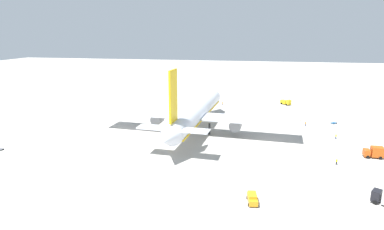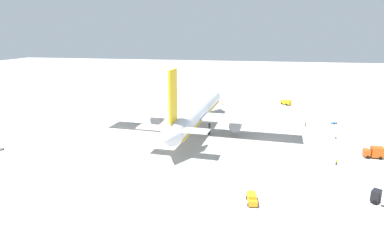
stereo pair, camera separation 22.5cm
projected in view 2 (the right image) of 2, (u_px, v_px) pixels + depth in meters
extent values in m
plane|color=#ADA8A0|center=(197.00, 131.00, 116.35)|extent=(600.00, 600.00, 0.00)
cylinder|color=silver|center=(197.00, 111.00, 114.55)|extent=(56.85, 10.31, 6.57)
cone|color=silver|center=(214.00, 96.00, 143.43)|extent=(5.67, 6.77, 6.43)
cone|color=silver|center=(167.00, 139.00, 85.05)|extent=(6.97, 6.66, 6.24)
cube|color=#E5B20C|center=(173.00, 96.00, 87.38)|extent=(6.02, 0.90, 14.42)
cube|color=silver|center=(154.00, 127.00, 90.62)|extent=(5.00, 9.50, 0.36)
cube|color=silver|center=(192.00, 130.00, 87.78)|extent=(5.00, 9.50, 0.36)
cube|color=silver|center=(144.00, 113.00, 116.96)|extent=(11.07, 31.93, 0.70)
cylinder|color=slate|center=(158.00, 119.00, 117.27)|extent=(5.16, 4.20, 3.88)
cube|color=silver|center=(250.00, 120.00, 107.34)|extent=(11.07, 31.93, 0.70)
cylinder|color=slate|center=(236.00, 125.00, 110.07)|extent=(5.09, 4.44, 4.12)
cylinder|color=black|center=(208.00, 113.00, 134.36)|extent=(0.70, 0.70, 3.96)
cylinder|color=black|center=(180.00, 127.00, 114.56)|extent=(0.70, 0.70, 3.96)
cylinder|color=black|center=(209.00, 129.00, 111.88)|extent=(0.70, 0.70, 3.96)
cube|color=#E5B20C|center=(197.00, 116.00, 115.00)|extent=(54.57, 9.83, 0.50)
cube|color=black|center=(376.00, 195.00, 67.00)|extent=(2.79, 2.58, 2.28)
cube|color=black|center=(373.00, 192.00, 67.24)|extent=(1.66, 1.10, 1.00)
cylinder|color=black|center=(375.00, 203.00, 66.38)|extent=(0.74, 0.92, 0.90)
cylinder|color=black|center=(378.00, 199.00, 67.98)|extent=(0.74, 0.92, 0.90)
cube|color=#BF4C14|center=(366.00, 153.00, 91.39)|extent=(2.44, 1.55, 1.86)
cube|color=#BF4C14|center=(377.00, 152.00, 90.72)|extent=(2.47, 3.16, 2.79)
cube|color=black|center=(365.00, 151.00, 91.38)|extent=(2.03, 0.11, 0.82)
cylinder|color=black|center=(368.00, 157.00, 90.45)|extent=(0.31, 0.90, 0.90)
cylinder|color=black|center=(365.00, 154.00, 92.74)|extent=(0.31, 0.90, 0.90)
cylinder|color=black|center=(380.00, 158.00, 89.78)|extent=(0.31, 0.90, 0.90)
cylinder|color=black|center=(378.00, 155.00, 92.07)|extent=(0.31, 0.90, 0.90)
cube|color=yellow|center=(289.00, 102.00, 156.48)|extent=(2.60, 2.63, 2.22)
cube|color=yellow|center=(284.00, 102.00, 158.91)|extent=(3.84, 3.77, 1.62)
cube|color=black|center=(290.00, 101.00, 155.88)|extent=(1.26, 1.36, 0.98)
cylinder|color=black|center=(290.00, 104.00, 157.42)|extent=(0.87, 0.83, 0.90)
cylinder|color=black|center=(287.00, 105.00, 156.36)|extent=(0.87, 0.83, 0.90)
cylinder|color=black|center=(285.00, 103.00, 160.21)|extent=(0.87, 0.83, 0.90)
cylinder|color=black|center=(282.00, 103.00, 159.15)|extent=(0.87, 0.83, 0.90)
cube|color=orange|center=(252.00, 199.00, 66.97)|extent=(4.64, 2.42, 1.10)
cube|color=orange|center=(252.00, 195.00, 66.98)|extent=(3.04, 2.03, 0.55)
cylinder|color=black|center=(257.00, 205.00, 65.63)|extent=(0.66, 0.30, 0.64)
cylinder|color=black|center=(248.00, 205.00, 65.75)|extent=(0.66, 0.30, 0.64)
cylinder|color=black|center=(255.00, 198.00, 68.46)|extent=(0.66, 0.30, 0.64)
cylinder|color=black|center=(247.00, 198.00, 68.58)|extent=(0.66, 0.30, 0.64)
cube|color=#26598C|center=(334.00, 123.00, 125.49)|extent=(2.54, 2.61, 0.15)
cylinder|color=#333338|center=(336.00, 122.00, 126.18)|extent=(0.46, 0.50, 0.08)
cylinder|color=black|center=(334.00, 122.00, 126.51)|extent=(0.35, 0.38, 0.40)
cylinder|color=black|center=(337.00, 123.00, 125.34)|extent=(0.35, 0.38, 0.40)
cylinder|color=black|center=(331.00, 123.00, 125.68)|extent=(0.35, 0.38, 0.40)
cylinder|color=black|center=(334.00, 124.00, 124.51)|extent=(0.35, 0.38, 0.40)
cylinder|color=#333338|center=(4.00, 148.00, 98.16)|extent=(0.59, 0.28, 0.08)
cylinder|color=black|center=(1.00, 149.00, 98.03)|extent=(0.42, 0.25, 0.40)
cylinder|color=black|center=(3.00, 149.00, 97.34)|extent=(0.42, 0.25, 0.40)
cylinder|color=navy|center=(336.00, 138.00, 107.45)|extent=(0.40, 0.40, 0.81)
cylinder|color=yellow|center=(336.00, 136.00, 107.27)|extent=(0.50, 0.50, 0.61)
sphere|color=#8C6647|center=(336.00, 135.00, 107.17)|extent=(0.22, 0.22, 0.22)
cylinder|color=navy|center=(306.00, 125.00, 121.95)|extent=(0.45, 0.45, 0.87)
cylinder|color=orange|center=(306.00, 123.00, 121.76)|extent=(0.57, 0.57, 0.65)
sphere|color=#8C6647|center=(306.00, 122.00, 121.65)|extent=(0.24, 0.24, 0.24)
cylinder|color=black|center=(336.00, 163.00, 86.40)|extent=(0.38, 0.38, 0.84)
cylinder|color=yellow|center=(337.00, 161.00, 86.21)|extent=(0.47, 0.47, 0.63)
sphere|color=beige|center=(337.00, 159.00, 86.11)|extent=(0.23, 0.23, 0.23)
cylinder|color=#3F3F47|center=(223.00, 104.00, 157.20)|extent=(0.36, 0.36, 0.81)
cylinder|color=orange|center=(223.00, 103.00, 157.02)|extent=(0.46, 0.46, 0.61)
sphere|color=#8C6647|center=(223.00, 102.00, 156.92)|extent=(0.22, 0.22, 0.22)
cone|color=orange|center=(301.00, 120.00, 129.85)|extent=(0.36, 0.36, 0.55)
cone|color=orange|center=(159.00, 102.00, 162.74)|extent=(0.36, 0.36, 0.55)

